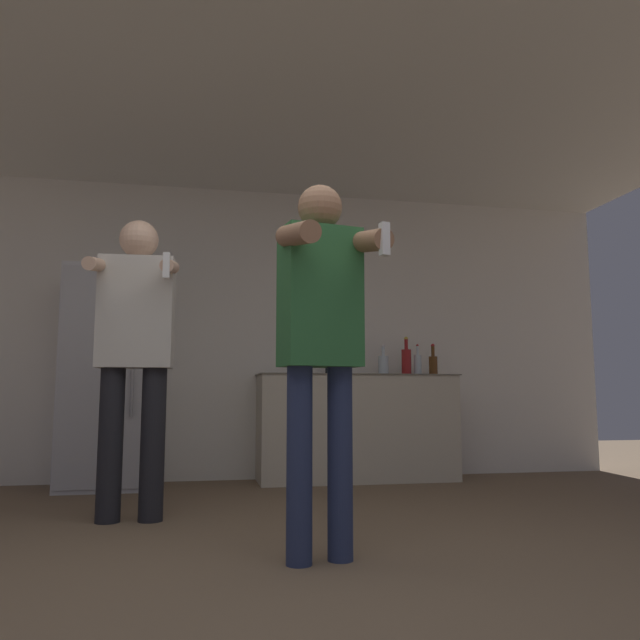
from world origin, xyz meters
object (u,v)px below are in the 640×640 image
(bottle_red_label, at_px, (418,364))
(person_man_side, at_px, (135,344))
(person_woman_foreground, at_px, (321,326))
(refrigerator, at_px, (109,377))
(bottle_green_wine, at_px, (406,361))
(bottle_tall_gin, at_px, (330,360))
(bottle_clear_vodka, at_px, (433,364))
(bottle_dark_rum, at_px, (383,364))

(bottle_red_label, distance_m, person_man_side, 2.66)
(person_woman_foreground, bearing_deg, refrigerator, 116.45)
(bottle_green_wine, relative_size, bottle_red_label, 1.24)
(refrigerator, bearing_deg, bottle_red_label, 0.45)
(bottle_tall_gin, bearing_deg, refrigerator, -179.36)
(person_man_side, bearing_deg, bottle_tall_gin, 43.82)
(bottle_clear_vodka, xyz_separation_m, person_man_side, (-2.40, -1.41, 0.02))
(bottle_clear_vodka, height_order, bottle_tall_gin, bottle_tall_gin)
(person_man_side, bearing_deg, bottle_dark_rum, 35.94)
(refrigerator, distance_m, bottle_clear_vodka, 2.73)
(bottle_green_wine, distance_m, person_man_side, 2.57)
(bottle_tall_gin, distance_m, person_woman_foreground, 2.54)
(person_woman_foreground, bearing_deg, bottle_red_label, 61.34)
(bottle_green_wine, bearing_deg, bottle_red_label, 0.00)
(bottle_red_label, distance_m, person_woman_foreground, 2.83)
(bottle_clear_vodka, height_order, person_woman_foreground, person_woman_foreground)
(bottle_tall_gin, distance_m, bottle_dark_rum, 0.48)
(person_man_side, bearing_deg, bottle_clear_vodka, 30.42)
(bottle_clear_vodka, height_order, bottle_red_label, bottle_clear_vodka)
(person_woman_foreground, bearing_deg, person_man_side, 129.95)
(refrigerator, distance_m, person_man_side, 1.43)
(bottle_tall_gin, bearing_deg, bottle_dark_rum, 0.00)
(bottle_green_wine, height_order, bottle_tall_gin, bottle_green_wine)
(bottle_green_wine, xyz_separation_m, bottle_tall_gin, (-0.68, 0.00, -0.01))
(bottle_clear_vodka, distance_m, bottle_tall_gin, 0.93)
(person_woman_foreground, bearing_deg, bottle_tall_gin, 77.09)
(refrigerator, height_order, person_man_side, person_man_side)
(person_woman_foreground, distance_m, person_man_side, 1.40)
(bottle_tall_gin, xyz_separation_m, bottle_dark_rum, (0.47, 0.00, -0.03))
(bottle_green_wine, relative_size, person_woman_foreground, 0.20)
(bottle_clear_vodka, distance_m, person_man_side, 2.78)
(refrigerator, relative_size, person_woman_foreground, 1.03)
(refrigerator, distance_m, bottle_tall_gin, 1.80)
(bottle_clear_vodka, relative_size, person_man_side, 0.16)
(refrigerator, relative_size, bottle_dark_rum, 6.62)
(bottle_clear_vodka, xyz_separation_m, bottle_dark_rum, (-0.46, 0.00, -0.01))
(bottle_red_label, bearing_deg, person_woman_foreground, -118.66)
(bottle_dark_rum, height_order, person_woman_foreground, person_woman_foreground)
(person_woman_foreground, height_order, person_man_side, person_man_side)
(bottle_dark_rum, bearing_deg, refrigerator, -179.49)
(person_woman_foreground, bearing_deg, bottle_dark_rum, 67.18)
(refrigerator, relative_size, bottle_clear_vodka, 6.26)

